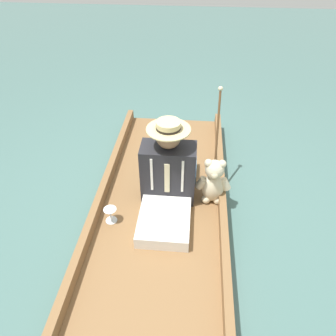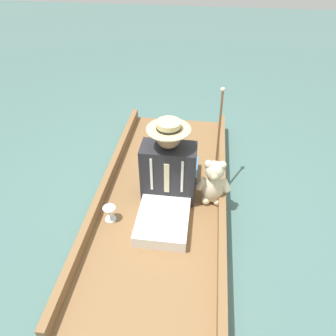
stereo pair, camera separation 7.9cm
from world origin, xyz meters
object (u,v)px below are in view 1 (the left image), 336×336
(teddy_bear, at_px, (213,182))
(walking_cane, at_px, (217,132))
(wine_glass, at_px, (110,212))
(seated_person, at_px, (167,179))

(teddy_bear, distance_m, walking_cane, 0.45)
(teddy_bear, xyz_separation_m, wine_glass, (0.84, 0.33, -0.11))
(seated_person, xyz_separation_m, walking_cane, (-0.41, -0.42, 0.22))
(teddy_bear, distance_m, wine_glass, 0.91)
(teddy_bear, height_order, walking_cane, walking_cane)
(wine_glass, bearing_deg, seated_person, -149.91)
(teddy_bear, bearing_deg, walking_cane, -92.90)
(walking_cane, bearing_deg, teddy_bear, 87.10)
(seated_person, distance_m, walking_cane, 0.63)
(seated_person, distance_m, wine_glass, 0.55)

